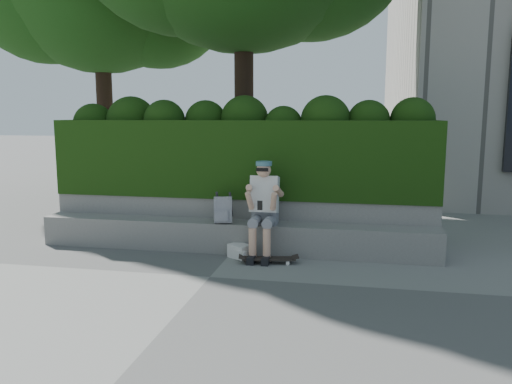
% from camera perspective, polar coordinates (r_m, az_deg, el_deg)
% --- Properties ---
extents(ground, '(80.00, 80.00, 0.00)m').
position_cam_1_polar(ground, '(6.42, -5.31, -9.65)').
color(ground, slate).
rests_on(ground, ground).
extents(bench_ledge, '(6.00, 0.45, 0.45)m').
position_cam_1_polar(bench_ledge, '(7.52, -2.63, -5.09)').
color(bench_ledge, gray).
rests_on(bench_ledge, ground).
extents(planter_wall, '(6.00, 0.50, 0.75)m').
position_cam_1_polar(planter_wall, '(7.94, -1.83, -3.24)').
color(planter_wall, gray).
rests_on(planter_wall, ground).
extents(hedge, '(6.00, 1.00, 1.20)m').
position_cam_1_polar(hedge, '(8.01, -1.50, 3.93)').
color(hedge, black).
rests_on(hedge, planter_wall).
extents(person, '(0.40, 0.76, 1.38)m').
position_cam_1_polar(person, '(7.13, 0.88, -1.51)').
color(person, slate).
rests_on(person, ground).
extents(skateboard, '(0.76, 0.33, 0.08)m').
position_cam_1_polar(skateboard, '(6.94, 1.46, -7.65)').
color(skateboard, black).
rests_on(skateboard, ground).
extents(backpack_plaid, '(0.29, 0.20, 0.39)m').
position_cam_1_polar(backpack_plaid, '(7.37, -3.80, -2.06)').
color(backpack_plaid, '#A5A5AA').
rests_on(backpack_plaid, bench_ledge).
extents(backpack_ground, '(0.37, 0.34, 0.20)m').
position_cam_1_polar(backpack_ground, '(7.20, -1.89, -6.76)').
color(backpack_ground, beige).
rests_on(backpack_ground, ground).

